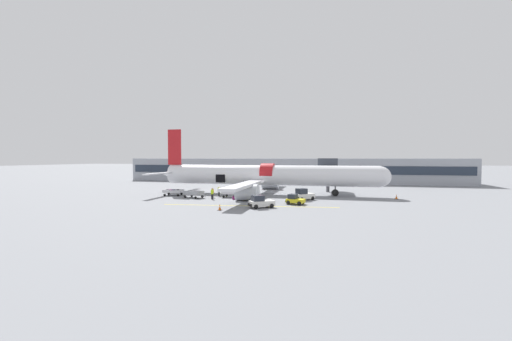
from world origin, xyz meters
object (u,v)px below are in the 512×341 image
object	(u,v)px
baggage_cart_loading	(232,194)
baggage_cart_empty	(174,192)
baggage_tug_mid	(295,200)
ground_crew_helper	(213,192)
baggage_tug_lead	(261,202)
ground_crew_supervisor	(248,192)
baggage_cart_queued	(194,194)
ground_crew_loader_a	(219,191)
suitcase_on_tarmac_upright	(234,198)
airplane	(265,176)
ground_crew_loader_b	(212,193)
ground_crew_driver	(256,192)
baggage_tug_rear	(303,195)

from	to	relation	value
baggage_cart_loading	baggage_cart_empty	size ratio (longest dim) A/B	1.00
baggage_tug_mid	ground_crew_helper	xyz separation A→B (m)	(-13.52, 4.05, 0.25)
baggage_tug_lead	ground_crew_supervisor	world-z (taller)	ground_crew_supervisor
baggage_cart_queued	ground_crew_loader_a	size ratio (longest dim) A/B	2.54
baggage_tug_lead	suitcase_on_tarmac_upright	xyz separation A→B (m)	(-5.65, 6.62, -0.44)
ground_crew_loader_a	airplane	bearing A→B (deg)	34.13
ground_crew_loader_b	ground_crew_supervisor	bearing A→B (deg)	24.04
baggage_cart_empty	ground_crew_loader_a	distance (m)	7.65
ground_crew_loader_b	ground_crew_helper	bearing A→B (deg)	109.41
baggage_tug_mid	baggage_cart_empty	world-z (taller)	baggage_tug_mid
baggage_cart_queued	ground_crew_helper	xyz separation A→B (m)	(2.64, 0.99, 0.28)
ground_crew_loader_a	baggage_cart_loading	bearing A→B (deg)	-21.47
suitcase_on_tarmac_upright	airplane	bearing A→B (deg)	69.63
ground_crew_driver	baggage_tug_mid	bearing A→B (deg)	-40.59
ground_crew_supervisor	ground_crew_helper	size ratio (longest dim) A/B	1.15
baggage_tug_lead	ground_crew_helper	xyz separation A→B (m)	(-9.69, 8.06, 0.15)
baggage_tug_rear	baggage_cart_loading	bearing A→B (deg)	177.37
baggage_cart_loading	suitcase_on_tarmac_upright	xyz separation A→B (m)	(1.05, -2.45, -0.33)
baggage_cart_queued	ground_crew_driver	size ratio (longest dim) A/B	2.43
ground_crew_supervisor	airplane	bearing A→B (deg)	77.85
ground_crew_loader_b	ground_crew_driver	size ratio (longest dim) A/B	0.99
baggage_tug_lead	baggage_cart_queued	size ratio (longest dim) A/B	0.84
baggage_tug_lead	ground_crew_loader_b	size ratio (longest dim) A/B	2.05
baggage_cart_empty	ground_crew_supervisor	distance (m)	13.00
baggage_cart_queued	suitcase_on_tarmac_upright	world-z (taller)	baggage_cart_queued
ground_crew_loader_b	ground_crew_loader_a	bearing A→B (deg)	94.93
baggage_tug_lead	baggage_cart_empty	world-z (taller)	baggage_tug_lead
baggage_cart_empty	suitcase_on_tarmac_upright	size ratio (longest dim) A/B	6.87
suitcase_on_tarmac_upright	baggage_cart_empty	bearing A→B (deg)	168.19
baggage_tug_mid	baggage_cart_empty	bearing A→B (deg)	166.53
ground_crew_driver	baggage_cart_empty	bearing A→B (deg)	-176.42
baggage_cart_loading	baggage_tug_lead	bearing A→B (deg)	-53.55
baggage_tug_lead	ground_crew_loader_b	distance (m)	11.03
baggage_cart_queued	baggage_cart_empty	xyz separation A→B (m)	(-4.62, 1.92, 0.00)
ground_crew_loader_b	suitcase_on_tarmac_upright	bearing A→B (deg)	5.65
airplane	suitcase_on_tarmac_upright	size ratio (longest dim) A/B	65.40
ground_crew_driver	ground_crew_helper	xyz separation A→B (m)	(-6.69, -1.80, -0.05)
ground_crew_helper	baggage_cart_queued	bearing A→B (deg)	-159.42
baggage_tug_lead	baggage_cart_loading	xyz separation A→B (m)	(-6.70, 9.08, -0.11)
baggage_tug_mid	ground_crew_loader_a	world-z (taller)	ground_crew_loader_a
baggage_cart_loading	ground_crew_supervisor	bearing A→B (deg)	-10.81
baggage_cart_loading	baggage_cart_empty	bearing A→B (deg)	-179.51
baggage_tug_mid	ground_crew_helper	world-z (taller)	ground_crew_helper
airplane	baggage_tug_rear	size ratio (longest dim) A/B	12.51
baggage_cart_empty	ground_crew_loader_b	xyz separation A→B (m)	(7.89, -2.70, 0.32)
airplane	baggage_tug_lead	xyz separation A→B (m)	(2.65, -14.70, -2.49)
baggage_tug_lead	ground_crew_helper	size ratio (longest dim) A/B	2.15
baggage_cart_loading	ground_crew_loader_a	world-z (taller)	ground_crew_loader_a
airplane	baggage_cart_loading	xyz separation A→B (m)	(-4.05, -5.63, -2.60)
airplane	suitcase_on_tarmac_upright	distance (m)	9.10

